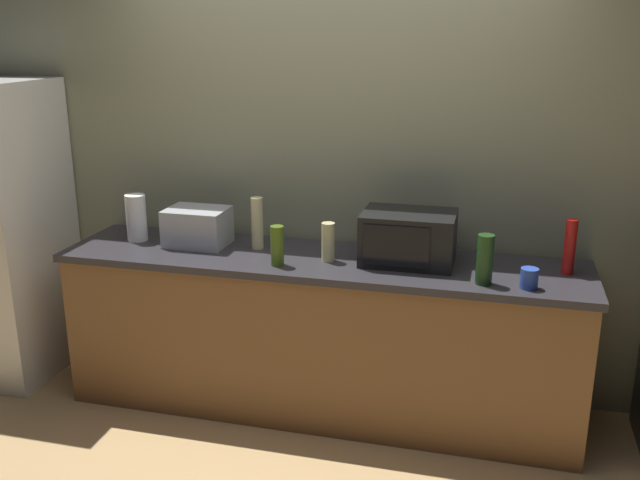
% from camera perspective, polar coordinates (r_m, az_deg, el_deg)
% --- Properties ---
extents(ground_plane, '(8.00, 8.00, 0.00)m').
position_cam_1_polar(ground_plane, '(3.83, -1.56, -16.20)').
color(ground_plane, tan).
extents(back_wall, '(6.40, 0.10, 2.70)m').
position_cam_1_polar(back_wall, '(4.06, 1.46, 6.37)').
color(back_wall, gray).
rests_on(back_wall, ground_plane).
extents(counter_run, '(2.84, 0.64, 0.90)m').
position_cam_1_polar(counter_run, '(3.95, 0.00, -7.63)').
color(counter_run, brown).
rests_on(counter_run, ground_plane).
extents(microwave, '(0.48, 0.35, 0.27)m').
position_cam_1_polar(microwave, '(3.71, 7.15, 0.20)').
color(microwave, black).
rests_on(microwave, counter_run).
extents(toaster_oven, '(0.34, 0.26, 0.21)m').
position_cam_1_polar(toaster_oven, '(4.05, -9.87, 1.06)').
color(toaster_oven, '#B7BABF').
rests_on(toaster_oven, counter_run).
extents(paper_towel_roll, '(0.12, 0.12, 0.27)m').
position_cam_1_polar(paper_towel_roll, '(4.20, -14.62, 1.75)').
color(paper_towel_roll, white).
rests_on(paper_towel_roll, counter_run).
extents(bottle_olive_oil, '(0.07, 0.07, 0.21)m').
position_cam_1_polar(bottle_olive_oil, '(3.65, -3.47, -0.46)').
color(bottle_olive_oil, '#4C6B19').
rests_on(bottle_olive_oil, counter_run).
extents(bottle_hot_sauce, '(0.06, 0.06, 0.28)m').
position_cam_1_polar(bottle_hot_sauce, '(3.72, 19.54, -0.52)').
color(bottle_hot_sauce, red).
rests_on(bottle_hot_sauce, counter_run).
extents(bottle_wine, '(0.08, 0.08, 0.25)m').
position_cam_1_polar(bottle_wine, '(3.47, 13.18, -1.54)').
color(bottle_wine, '#1E3F19').
rests_on(bottle_wine, counter_run).
extents(bottle_hand_soap, '(0.07, 0.07, 0.29)m').
position_cam_1_polar(bottle_hand_soap, '(3.92, -5.10, 1.36)').
color(bottle_hand_soap, beige).
rests_on(bottle_hand_soap, counter_run).
extents(bottle_vinegar, '(0.07, 0.07, 0.21)m').
position_cam_1_polar(bottle_vinegar, '(3.71, 0.66, -0.16)').
color(bottle_vinegar, beige).
rests_on(bottle_vinegar, counter_run).
extents(mug_blue, '(0.08, 0.08, 0.10)m').
position_cam_1_polar(mug_blue, '(3.48, 16.55, -2.99)').
color(mug_blue, '#2D4CB2').
rests_on(mug_blue, counter_run).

